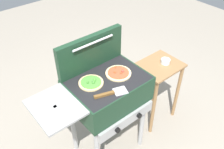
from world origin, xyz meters
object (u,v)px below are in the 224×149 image
Objects in this scene: topping_bowl_near at (165,61)px; pizza_pepperoni at (118,73)px; spatula at (111,93)px; prep_table at (157,81)px; grill at (107,93)px; pizza_veggie at (91,83)px.

pizza_pepperoni is at bearing 179.14° from topping_bowl_near.
spatula is 0.86m from prep_table.
grill is 0.20m from pizza_pepperoni.
pizza_veggie is 0.88m from prep_table.
pizza_veggie reaches higher than spatula.
grill is 0.20m from pizza_veggie.
pizza_pepperoni is at bearing -10.32° from pizza_veggie.
spatula is 0.84m from topping_bowl_near.
pizza_pepperoni is at bearing 36.12° from spatula.
topping_bowl_near is (0.07, -0.02, 0.23)m from prep_table.
pizza_veggie is at bearing 176.41° from topping_bowl_near.
pizza_veggie reaches higher than topping_bowl_near.
spatula is at bearing -116.59° from grill.
grill is 4.46× the size of pizza_pepperoni.
grill is 0.74m from topping_bowl_near.
topping_bowl_near is at bearing -0.86° from pizza_pepperoni.
grill is 3.63× the size of spatula.
topping_bowl_near is (0.82, 0.14, -0.16)m from spatula.
prep_table is at bearing 166.00° from topping_bowl_near.
grill reaches higher than topping_bowl_near.
pizza_veggie is at bearing 160.77° from grill.
spatula is 2.90× the size of topping_bowl_near.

